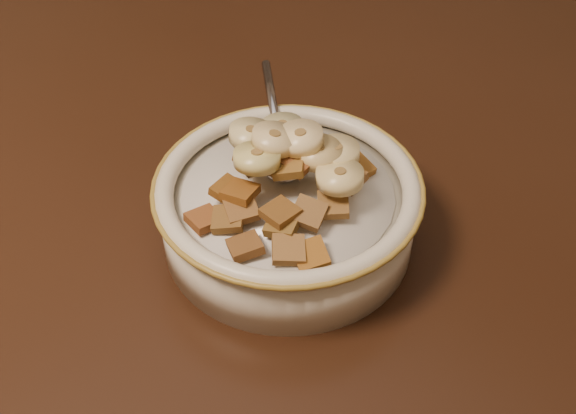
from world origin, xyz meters
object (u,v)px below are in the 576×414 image
Objects in this scene: spoon at (283,163)px; table at (147,144)px; chair at (572,110)px; cereal_bowl at (288,216)px.

table is at bearing -49.29° from spoon.
table is 0.17m from spoon.
chair is 0.82m from cereal_bowl.
cereal_bowl is 0.04m from spoon.
spoon is (0.16, -0.01, 0.07)m from table.
chair is 4.96× the size of cereal_bowl.
chair is 20.68× the size of spoon.
cereal_bowl is at bearing -112.19° from chair.
spoon is at bearing -4.35° from table.
table is 33.30× the size of spoon.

